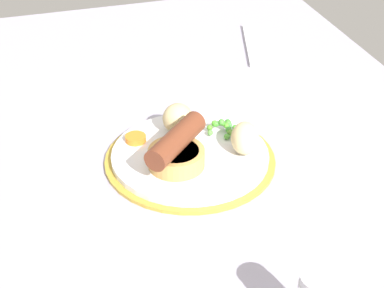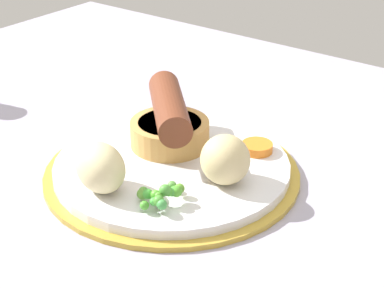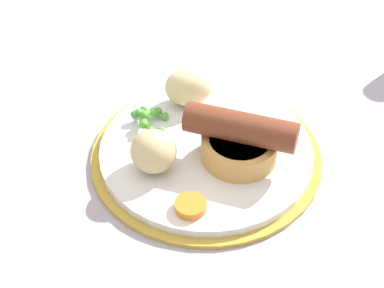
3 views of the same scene
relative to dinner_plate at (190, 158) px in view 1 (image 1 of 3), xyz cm
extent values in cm
cube|color=#9E99AD|center=(-5.87, 1.59, -2.07)|extent=(110.00, 80.00, 3.00)
cylinder|color=#B79333|center=(0.00, 0.00, -0.32)|extent=(23.71, 23.71, 0.50)
cylinder|color=silver|center=(0.00, 0.00, 0.13)|extent=(21.81, 21.81, 1.40)
cylinder|color=tan|center=(2.31, -2.61, 2.06)|extent=(7.61, 7.61, 2.45)
cylinder|color=#472614|center=(2.31, -2.61, 3.14)|extent=(6.09, 6.09, 0.30)
cylinder|color=brown|center=(2.31, -2.61, 4.82)|extent=(9.92, 9.98, 3.07)
sphere|color=green|center=(-4.43, 5.46, 1.97)|extent=(0.76, 0.76, 0.76)
sphere|color=green|center=(-3.94, 7.20, 1.75)|extent=(0.71, 0.71, 0.71)
sphere|color=#589334|center=(-2.27, 6.70, 1.59)|extent=(0.94, 0.94, 0.94)
sphere|color=#4FA62E|center=(-3.57, 6.57, 1.94)|extent=(0.81, 0.81, 0.81)
sphere|color=green|center=(-4.75, 7.19, 1.78)|extent=(0.87, 0.87, 0.87)
sphere|color=green|center=(-2.77, 6.62, 1.74)|extent=(0.90, 0.90, 0.90)
sphere|color=#479636|center=(-4.12, 6.00, 2.30)|extent=(0.99, 0.99, 0.99)
sphere|color=#569941|center=(-3.21, 3.98, 1.43)|extent=(0.80, 0.80, 0.80)
sphere|color=#43972B|center=(-3.45, 7.82, 1.52)|extent=(0.76, 0.76, 0.76)
sphere|color=#4EA42E|center=(-4.62, 5.14, 1.95)|extent=(0.96, 0.96, 0.96)
sphere|color=#4A932E|center=(-4.00, 6.15, 2.11)|extent=(0.73, 0.73, 0.73)
sphere|color=#4F982F|center=(-3.89, 6.60, 1.95)|extent=(0.71, 0.71, 0.71)
sphere|color=#449231|center=(-4.34, 7.08, 1.90)|extent=(0.93, 0.93, 0.93)
sphere|color=#52912B|center=(-4.24, 4.24, 1.63)|extent=(0.87, 0.87, 0.87)
sphere|color=green|center=(-4.32, 5.77, 2.06)|extent=(0.71, 0.71, 0.71)
sphere|color=green|center=(-4.52, 5.19, 1.96)|extent=(0.92, 0.92, 0.92)
sphere|color=#4C9E38|center=(-1.77, 6.01, 1.27)|extent=(0.87, 0.87, 0.87)
ellipsoid|color=#CCB77F|center=(-5.97, -0.07, 3.03)|extent=(6.26, 6.25, 4.40)
ellipsoid|color=beige|center=(1.80, 7.33, 2.99)|extent=(6.15, 5.33, 4.31)
cylinder|color=orange|center=(-5.17, -6.51, 1.25)|extent=(3.30, 3.30, 0.84)
cube|color=silver|center=(-33.07, 21.84, -0.27)|extent=(17.72, 6.61, 0.60)
cylinder|color=silver|center=(32.40, 2.77, 6.81)|extent=(3.44, 3.44, 1.00)
camera|label=1|loc=(70.13, -21.10, 50.55)|focal=60.00mm
camera|label=2|loc=(-32.56, 40.02, 29.89)|focal=60.00mm
camera|label=3|loc=(-23.10, -41.31, 45.91)|focal=60.00mm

